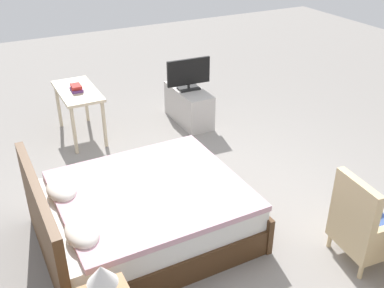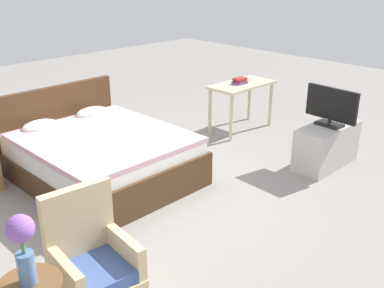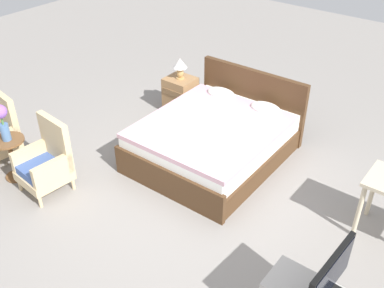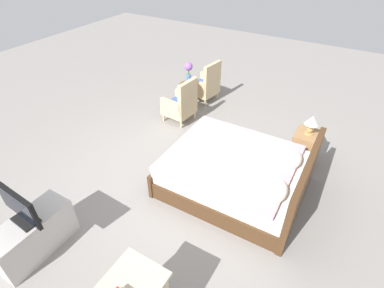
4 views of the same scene
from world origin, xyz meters
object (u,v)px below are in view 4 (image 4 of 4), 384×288
Objects in this scene: armchair_by_window_right at (181,105)px; nightstand at (305,148)px; tv_flatscreen at (19,207)px; side_table at (189,93)px; flower_vase at (189,71)px; table_lamp at (312,122)px; tv_stand at (34,235)px; bed at (237,174)px; armchair_by_window_left at (206,85)px.

armchair_by_window_right is 2.49m from nightstand.
tv_flatscreen is at bearing 1.48° from armchair_by_window_right.
flower_vase reaches higher than side_table.
side_table is 0.84× the size of tv_flatscreen.
tv_flatscreen reaches higher than table_lamp.
side_table is at bearing -176.71° from tv_stand.
tv_stand is at bearing 1.48° from armchair_by_window_right.
bed reaches higher than armchair_by_window_left.
bed is 1.45m from table_lamp.
side_table is 2.69m from nightstand.
armchair_by_window_right is at bearing 0.02° from armchair_by_window_left.
armchair_by_window_left is at bearing -178.85° from tv_flatscreen.
tv_stand is 0.51m from tv_flatscreen.
armchair_by_window_left is 1.35× the size of tv_flatscreen.
armchair_by_window_right is (-1.24, -1.78, 0.08)m from bed.
bed is at bearing 143.10° from tv_flatscreen.
armchair_by_window_right reaches higher than side_table.
tv_flatscreen is at bearing 1.15° from armchair_by_window_left.
table_lamp is (0.07, 2.49, 0.42)m from armchair_by_window_right.
armchair_by_window_left is 0.96× the size of tv_stand.
tv_flatscreen is at bearing -34.96° from nightstand.
armchair_by_window_right is 0.54m from side_table.
flower_vase reaches higher than tv_flatscreen.
tv_flatscreen reaches higher than bed.
table_lamp is at bearing 145.03° from tv_flatscreen.
bed is 2.17m from armchair_by_window_right.
flower_vase is 0.70× the size of tv_flatscreen.
side_table is 0.50m from flower_vase.
table_lamp is at bearing 90.00° from nightstand.
tv_stand is 1.40× the size of tv_flatscreen.
armchair_by_window_right is 1.35× the size of tv_flatscreen.
armchair_by_window_left reaches higher than side_table.
tv_flatscreen is (2.25, -1.69, 0.48)m from bed.
table_lamp is at bearing 88.45° from armchair_by_window_right.
armchair_by_window_left is at bearing -113.97° from nightstand.
side_table is 4.03m from tv_stand.
side_table is (-0.53, -0.14, -0.02)m from armchair_by_window_right.
armchair_by_window_right reaches higher than table_lamp.
bed reaches higher than side_table.
tv_flatscreen reaches higher than side_table.
nightstand is 0.60× the size of tv_stand.
side_table is 4.05m from tv_flatscreen.
side_table is at bearing -102.74° from nightstand.
tv_stand is at bearing 176.93° from tv_flatscreen.
armchair_by_window_right is 0.73m from flower_vase.
armchair_by_window_right is at bearing -91.55° from table_lamp.
flower_vase is at bearing -132.54° from bed.
bed is 2.21× the size of armchair_by_window_left.
flower_vase is at bearing -15.30° from armchair_by_window_left.
flower_vase is (-1.77, -1.92, 0.57)m from bed.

